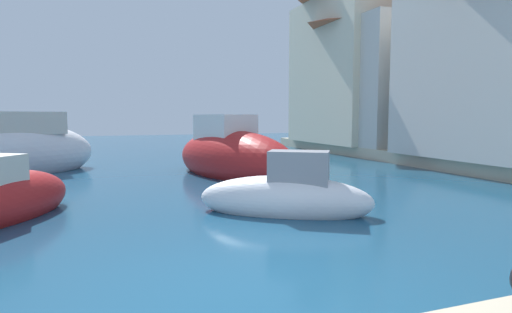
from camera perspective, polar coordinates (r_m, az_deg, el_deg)
ground at (r=5.20m, az=-1.93°, el=-17.47°), size 80.00×80.00×0.00m
moored_boat_0 at (r=14.43m, az=-3.21°, el=-0.02°), size 3.86×6.36×2.50m
moored_boat_2 at (r=8.87m, az=4.06°, el=-5.34°), size 3.66×2.91×1.54m
moored_boat_3 at (r=17.03m, az=-30.52°, el=0.47°), size 6.79×5.48×2.68m
waterfront_building_annex at (r=24.70m, az=16.21°, el=10.35°), size 6.32×8.44×7.28m
waterfront_building_far at (r=25.66m, az=14.83°, el=12.24°), size 7.08×7.63×9.08m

